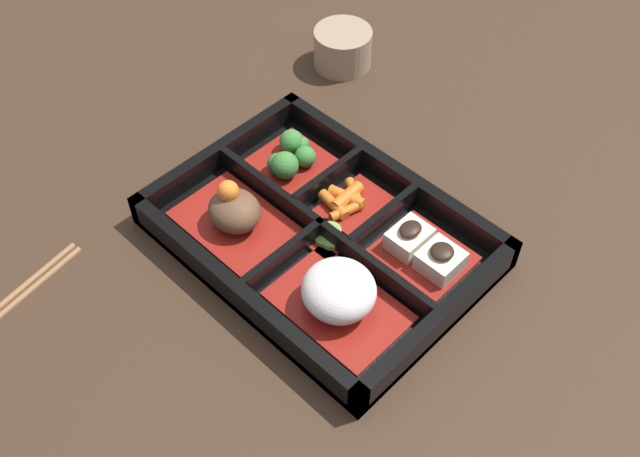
# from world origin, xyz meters

# --- Properties ---
(ground_plane) EXTENTS (3.00, 3.00, 0.00)m
(ground_plane) POSITION_xyz_m (0.00, 0.00, 0.00)
(ground_plane) COLOR #382619
(bento_base) EXTENTS (0.33, 0.24, 0.01)m
(bento_base) POSITION_xyz_m (0.00, 0.00, 0.01)
(bento_base) COLOR black
(bento_base) RESTS_ON ground_plane
(bento_rim) EXTENTS (0.33, 0.24, 0.04)m
(bento_rim) POSITION_xyz_m (0.00, -0.00, 0.02)
(bento_rim) COLOR black
(bento_rim) RESTS_ON ground_plane
(bowl_rice) EXTENTS (0.13, 0.09, 0.05)m
(bowl_rice) POSITION_xyz_m (-0.08, 0.05, 0.03)
(bowl_rice) COLOR maroon
(bowl_rice) RESTS_ON bento_base
(bowl_stew) EXTENTS (0.13, 0.09, 0.06)m
(bowl_stew) POSITION_xyz_m (0.08, 0.05, 0.03)
(bowl_stew) COLOR maroon
(bowl_stew) RESTS_ON bento_base
(bowl_tofu) EXTENTS (0.09, 0.08, 0.03)m
(bowl_tofu) POSITION_xyz_m (-0.10, -0.05, 0.02)
(bowl_tofu) COLOR maroon
(bowl_tofu) RESTS_ON bento_base
(bowl_carrots) EXTENTS (0.07, 0.08, 0.02)m
(bowl_carrots) POSITION_xyz_m (0.01, -0.05, 0.02)
(bowl_carrots) COLOR maroon
(bowl_carrots) RESTS_ON bento_base
(bowl_greens) EXTENTS (0.09, 0.08, 0.04)m
(bowl_greens) POSITION_xyz_m (0.10, -0.05, 0.02)
(bowl_greens) COLOR maroon
(bowl_greens) RESTS_ON bento_base
(bowl_pickles) EXTENTS (0.04, 0.04, 0.01)m
(bowl_pickles) POSITION_xyz_m (-0.01, -0.00, 0.02)
(bowl_pickles) COLOR maroon
(bowl_pickles) RESTS_ON bento_base
(tea_cup) EXTENTS (0.08, 0.08, 0.05)m
(tea_cup) POSITION_xyz_m (0.20, -0.24, 0.03)
(tea_cup) COLOR gray
(tea_cup) RESTS_ON ground_plane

